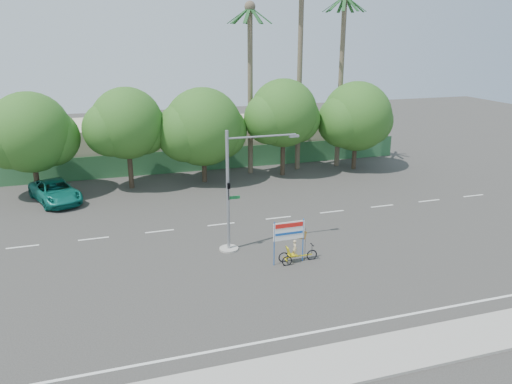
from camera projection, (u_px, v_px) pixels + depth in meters
name	position (u px, v px, depth m)	size (l,w,h in m)	color
ground	(294.00, 274.00, 26.04)	(120.00, 120.00, 0.00)	#33302D
sidewalk_near	(366.00, 358.00, 19.21)	(50.00, 2.40, 0.12)	gray
fence	(207.00, 159.00, 45.25)	(38.00, 0.08, 2.00)	#336B3D
building_left	(91.00, 146.00, 46.18)	(12.00, 8.00, 4.00)	beige
building_right	(274.00, 136.00, 51.37)	(14.00, 8.00, 3.60)	beige
tree_far_left	(30.00, 135.00, 36.92)	(7.14, 6.00, 7.96)	#473828
tree_left	(126.00, 126.00, 38.82)	(6.66, 5.60, 8.07)	#473828
tree_center	(202.00, 129.00, 40.71)	(7.62, 6.40, 7.85)	#473828
tree_right	(283.00, 116.00, 42.47)	(6.90, 5.80, 8.36)	#473828
tree_far_right	(356.00, 118.00, 44.65)	(7.38, 6.20, 7.94)	#473828
palm_tall	(300.00, 51.00, 42.81)	(3.73, 3.79, 17.45)	#70604C
palm_mid	(342.00, 63.00, 44.28)	(3.73, 3.79, 15.45)	#70604C
palm_short	(250.00, 71.00, 42.02)	(3.73, 3.79, 14.45)	#70604C
traffic_signal	(233.00, 202.00, 28.13)	(4.72, 1.10, 7.00)	gray
trike_billboard	(293.00, 245.00, 27.02)	(2.59, 0.59, 2.54)	black
pickup_truck	(55.00, 192.00, 36.85)	(2.62, 5.69, 1.58)	#0F6A5D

